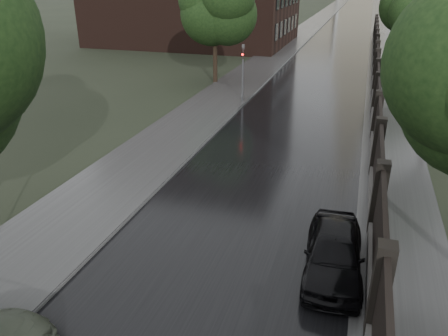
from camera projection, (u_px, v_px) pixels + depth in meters
fence_right at (376, 76)px, 34.12m from camera, size 0.45×75.72×2.70m
tree_left_far at (215, 17)px, 34.12m from camera, size 4.25×4.25×7.39m
tree_right_b at (444, 44)px, 23.00m from camera, size 4.08×4.08×7.01m
tree_right_c at (416, 15)px, 38.67m from camera, size 4.08×4.08×7.01m
traffic_light at (243, 68)px, 29.90m from camera, size 0.16×0.32×4.00m
car_right_near at (334, 252)px, 13.01m from camera, size 1.91×4.31×1.44m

